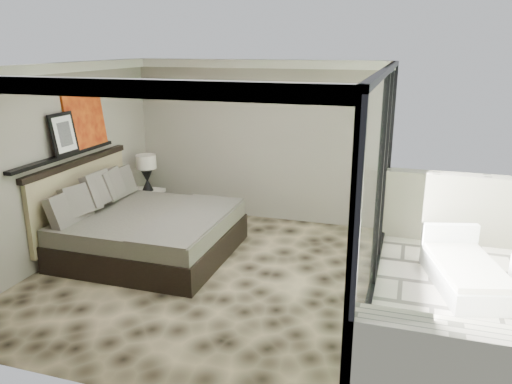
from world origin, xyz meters
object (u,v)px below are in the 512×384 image
(lounger, at_px, (465,272))
(nightstand, at_px, (145,203))
(table_lamp, at_px, (147,168))
(bed, at_px, (144,229))

(lounger, bearing_deg, nightstand, 153.49)
(lounger, bearing_deg, table_lamp, 152.80)
(nightstand, bearing_deg, lounger, 13.09)
(bed, relative_size, lounger, 1.40)
(bed, height_order, nightstand, bed)
(nightstand, xyz_separation_m, table_lamp, (0.05, 0.06, 0.65))
(bed, xyz_separation_m, nightstand, (-0.79, 1.40, -0.10))
(table_lamp, distance_m, lounger, 5.44)
(bed, distance_m, lounger, 4.54)
(nightstand, bearing_deg, bed, -35.94)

